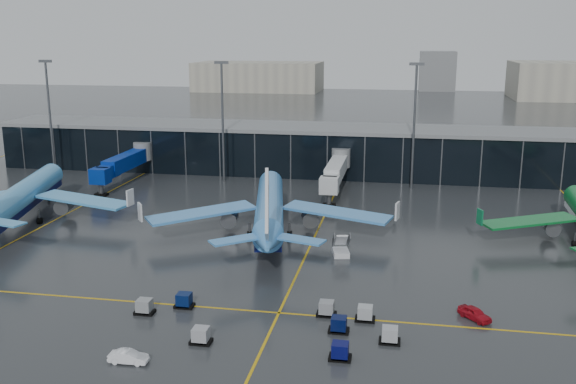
% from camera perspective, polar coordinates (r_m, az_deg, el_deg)
% --- Properties ---
extents(ground, '(600.00, 600.00, 0.00)m').
position_cam_1_polar(ground, '(89.79, -5.25, -6.28)').
color(ground, '#282B2D').
rests_on(ground, ground).
extents(terminal_pier, '(142.00, 17.00, 10.70)m').
position_cam_1_polar(terminal_pier, '(147.20, 1.18, 3.87)').
color(terminal_pier, black).
rests_on(terminal_pier, ground).
extents(jet_bridges, '(94.00, 27.50, 7.20)m').
position_cam_1_polar(jet_bridges, '(139.56, -14.47, 2.52)').
color(jet_bridges, '#595B60').
rests_on(jet_bridges, ground).
extents(flood_masts, '(203.00, 0.50, 25.50)m').
position_cam_1_polar(flood_masts, '(133.47, 2.49, 6.48)').
color(flood_masts, '#595B60').
rests_on(flood_masts, ground).
extents(distant_hangars, '(260.00, 71.00, 22.00)m').
position_cam_1_polar(distant_hangars, '(352.93, 14.94, 9.73)').
color(distant_hangars, '#B2AD99').
rests_on(distant_hangars, ground).
extents(taxi_lines, '(220.00, 120.00, 0.02)m').
position_cam_1_polar(taxi_lines, '(97.64, 2.11, -4.56)').
color(taxi_lines, gold).
rests_on(taxi_lines, ground).
extents(airliner_arkefly, '(49.34, 53.36, 13.88)m').
position_cam_1_polar(airliner_arkefly, '(116.66, -22.60, 0.94)').
color(airliner_arkefly, '#46A1E5').
rests_on(airliner_arkefly, ground).
extents(airliner_klm_near, '(48.12, 52.49, 14.01)m').
position_cam_1_polar(airliner_klm_near, '(100.49, -1.66, 0.13)').
color(airliner_klm_near, '#4492E0').
rests_on(airliner_klm_near, ground).
extents(baggage_carts, '(29.71, 11.22, 1.70)m').
position_cam_1_polar(baggage_carts, '(70.18, -0.36, -11.46)').
color(baggage_carts, black).
rests_on(baggage_carts, ground).
extents(mobile_airstair, '(2.84, 3.60, 3.45)m').
position_cam_1_polar(mobile_airstair, '(92.40, 4.72, -5.17)').
color(mobile_airstair, silver).
rests_on(mobile_airstair, ground).
extents(service_van_red, '(3.93, 4.14, 1.39)m').
position_cam_1_polar(service_van_red, '(75.19, 16.26, -10.32)').
color(service_van_red, '#AD0D1A').
rests_on(service_van_red, ground).
extents(service_van_white, '(3.88, 1.48, 1.26)m').
position_cam_1_polar(service_van_white, '(65.37, -13.99, -14.03)').
color(service_van_white, white).
rests_on(service_van_white, ground).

